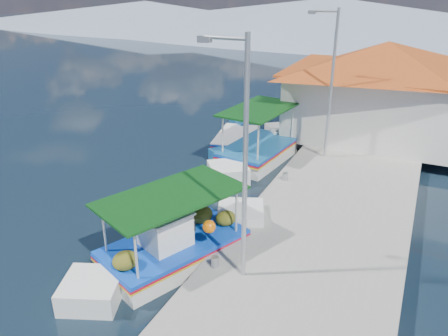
% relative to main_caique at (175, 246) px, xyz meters
% --- Properties ---
extents(ground, '(160.00, 160.00, 0.00)m').
position_rel_main_caique_xyz_m(ground, '(-2.29, -2.45, -0.45)').
color(ground, black).
rests_on(ground, ground).
extents(quay, '(5.00, 44.00, 0.50)m').
position_rel_main_caique_xyz_m(quay, '(3.61, 3.55, -0.20)').
color(quay, gray).
rests_on(quay, ground).
extents(bollards, '(0.20, 17.20, 0.30)m').
position_rel_main_caique_xyz_m(bollards, '(1.51, 2.80, 0.20)').
color(bollards, '#A5A8AD').
rests_on(bollards, quay).
extents(main_caique, '(3.88, 6.60, 2.36)m').
position_rel_main_caique_xyz_m(main_caique, '(0.00, 0.00, 0.00)').
color(main_caique, white).
rests_on(main_caique, ground).
extents(caique_green_canopy, '(2.73, 7.14, 2.69)m').
position_rel_main_caique_xyz_m(caique_green_canopy, '(-0.53, 8.14, -0.05)').
color(caique_green_canopy, white).
rests_on(caique_green_canopy, ground).
extents(caique_blue_hull, '(2.39, 5.61, 1.02)m').
position_rel_main_caique_xyz_m(caique_blue_hull, '(-2.08, 9.25, -0.18)').
color(caique_blue_hull, '#17548B').
rests_on(caique_blue_hull, ground).
extents(harbor_building, '(10.49, 10.49, 4.40)m').
position_rel_main_caique_xyz_m(harbor_building, '(3.90, 12.55, 2.32)').
color(harbor_building, silver).
rests_on(harbor_building, quay).
extents(lamp_post_near, '(1.21, 0.14, 6.00)m').
position_rel_main_caique_xyz_m(lamp_post_near, '(2.22, -0.45, 3.40)').
color(lamp_post_near, '#A5A8AD').
rests_on(lamp_post_near, quay).
extents(lamp_post_far, '(1.21, 0.14, 6.00)m').
position_rel_main_caique_xyz_m(lamp_post_far, '(2.22, 8.55, 3.40)').
color(lamp_post_far, '#A5A8AD').
rests_on(lamp_post_far, quay).
extents(mountain_ridge, '(171.40, 96.00, 5.50)m').
position_rel_main_caique_xyz_m(mountain_ridge, '(4.25, 53.55, 1.59)').
color(mountain_ridge, gray).
rests_on(mountain_ridge, ground).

